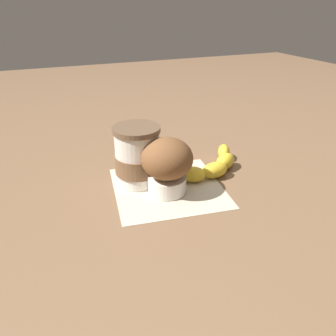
# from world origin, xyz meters

# --- Properties ---
(ground_plane) EXTENTS (3.00, 3.00, 0.00)m
(ground_plane) POSITION_xyz_m (0.00, 0.00, 0.00)
(ground_plane) COLOR brown
(paper_napkin) EXTENTS (0.25, 0.25, 0.00)m
(paper_napkin) POSITION_xyz_m (0.00, 0.00, 0.00)
(paper_napkin) COLOR beige
(paper_napkin) RESTS_ON ground_plane
(coffee_cup) EXTENTS (0.10, 0.10, 0.12)m
(coffee_cup) POSITION_xyz_m (-0.05, 0.05, 0.06)
(coffee_cup) COLOR silver
(coffee_cup) RESTS_ON paper_napkin
(muffin) EXTENTS (0.10, 0.10, 0.11)m
(muffin) POSITION_xyz_m (-0.01, -0.01, 0.06)
(muffin) COLOR white
(muffin) RESTS_ON paper_napkin
(banana) EXTENTS (0.17, 0.13, 0.03)m
(banana) POSITION_xyz_m (0.13, 0.02, 0.02)
(banana) COLOR gold
(banana) RESTS_ON paper_napkin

